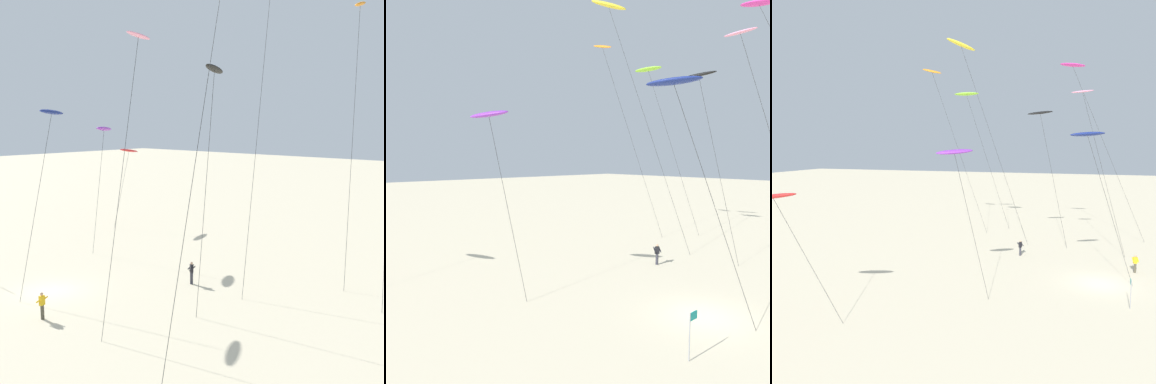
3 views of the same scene
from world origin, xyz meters
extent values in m
plane|color=beige|center=(0.00, 0.00, 0.00)|extent=(260.00, 260.00, 0.00)
ellipsoid|color=purple|center=(-6.83, 10.52, 11.10)|extent=(1.88, 2.75, 0.63)
cylinder|color=#262626|center=(-6.36, 9.34, 5.49)|extent=(0.98, 2.39, 10.98)
ellipsoid|color=orange|center=(12.74, 20.21, 20.79)|extent=(1.00, 2.46, 0.97)
cylinder|color=#262626|center=(14.06, 16.92, 10.34)|extent=(2.67, 6.61, 20.69)
cylinder|color=#262626|center=(9.53, 11.23, 11.15)|extent=(2.96, 7.31, 22.31)
ellipsoid|color=red|center=(-14.13, 19.90, 8.42)|extent=(1.44, 3.23, 0.73)
cylinder|color=#262626|center=(-13.40, 18.07, 4.15)|extent=(1.50, 3.69, 8.32)
cylinder|color=#262626|center=(14.55, -1.17, 10.20)|extent=(3.59, 8.89, 20.41)
ellipsoid|color=navy|center=(-1.24, 1.43, 12.44)|extent=(1.95, 2.95, 0.57)
cylinder|color=#262626|center=(-0.44, -0.57, 6.16)|extent=(1.64, 4.03, 12.33)
ellipsoid|color=black|center=(9.50, 6.36, 15.07)|extent=(1.53, 2.80, 0.67)
cylinder|color=#262626|center=(10.14, 4.76, 7.48)|extent=(1.32, 3.23, 14.97)
ellipsoid|color=pink|center=(7.22, 2.03, 16.84)|extent=(0.88, 2.23, 0.39)
cylinder|color=#262626|center=(8.18, -0.37, 8.38)|extent=(1.96, 4.83, 16.77)
cylinder|color=#33333D|center=(6.34, 7.74, 0.44)|extent=(0.22, 0.22, 0.88)
cube|color=black|center=(6.34, 7.74, 1.17)|extent=(0.39, 0.35, 0.58)
sphere|color=tan|center=(6.34, 7.74, 1.57)|extent=(0.20, 0.20, 0.20)
cylinder|color=black|center=(6.52, 7.62, 1.22)|extent=(0.35, 0.47, 0.39)
cylinder|color=black|center=(6.15, 7.86, 1.22)|extent=(0.35, 0.47, 0.39)
cylinder|color=#4C4738|center=(4.01, -3.16, 0.44)|extent=(0.22, 0.22, 0.88)
cube|color=gold|center=(4.01, -3.16, 1.17)|extent=(0.26, 0.37, 0.58)
sphere|color=tan|center=(4.01, -3.16, 1.57)|extent=(0.20, 0.20, 0.20)
cylinder|color=gold|center=(4.05, -3.37, 1.22)|extent=(0.51, 0.18, 0.39)
cylinder|color=gold|center=(3.97, -2.94, 1.22)|extent=(0.51, 0.18, 0.39)
camera|label=1|loc=(30.09, -18.97, 11.87)|focal=47.43mm
camera|label=2|loc=(-18.27, -10.05, 8.52)|focal=35.52mm
camera|label=3|loc=(-32.86, 1.54, 11.53)|focal=35.71mm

